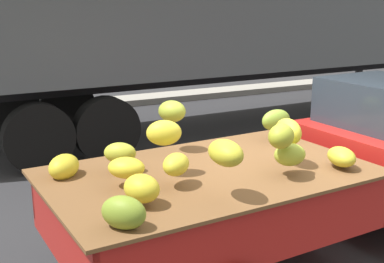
# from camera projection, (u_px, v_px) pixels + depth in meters

# --- Properties ---
(ground) EXTENTS (220.00, 220.00, 0.00)m
(ground) POSITION_uv_depth(u_px,v_px,m) (282.00, 252.00, 5.26)
(ground) COLOR #28282B
(curb_strip) EXTENTS (80.00, 0.80, 0.16)m
(curb_strip) POSITION_uv_depth(u_px,v_px,m) (79.00, 105.00, 12.29)
(curb_strip) COLOR gray
(curb_strip) RESTS_ON ground
(pickup_truck) EXTENTS (5.18, 2.03, 1.70)m
(pickup_truck) POSITION_uv_depth(u_px,v_px,m) (362.00, 158.00, 5.51)
(pickup_truck) COLOR #B21E19
(pickup_truck) RESTS_ON ground
(semi_trailer) EXTENTS (12.07, 2.94, 3.95)m
(semi_trailer) POSITION_uv_depth(u_px,v_px,m) (247.00, 2.00, 10.28)
(semi_trailer) COLOR #4C5156
(semi_trailer) RESTS_ON ground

